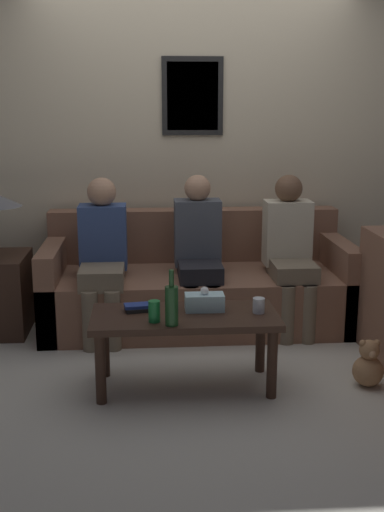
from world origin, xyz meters
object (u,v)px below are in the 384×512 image
object	(u,v)px
couch_main	(197,286)
coffee_table	(185,325)
person_left	(103,252)
person_right	(290,248)
teddy_bear	(368,366)
person_middle	(198,249)
wine_bottle	(172,304)
drinking_glass	(259,305)

from	to	relation	value
couch_main	coffee_table	world-z (taller)	couch_main
coffee_table	person_left	world-z (taller)	person_left
person_right	teddy_bear	bearing A→B (deg)	-76.11
person_right	person_middle	bearing A→B (deg)	176.98
person_right	teddy_bear	size ratio (longest dim) A/B	3.92
person_left	teddy_bear	bearing A→B (deg)	-32.10
teddy_bear	person_middle	bearing A→B (deg)	130.82
couch_main	wine_bottle	bearing A→B (deg)	-100.56
person_right	couch_main	bearing A→B (deg)	164.48
couch_main	person_right	world-z (taller)	person_right
drinking_glass	person_right	size ratio (longest dim) A/B	0.08
coffee_table	wine_bottle	size ratio (longest dim) A/B	3.45
coffee_table	teddy_bear	distance (m)	1.12
drinking_glass	person_left	bearing A→B (deg)	135.40
person_left	drinking_glass	bearing A→B (deg)	-44.60
person_middle	teddy_bear	bearing A→B (deg)	-49.18
couch_main	person_right	bearing A→B (deg)	-15.52
drinking_glass	person_right	bearing A→B (deg)	67.57
person_left	person_middle	world-z (taller)	person_middle
person_middle	person_left	bearing A→B (deg)	-175.22
teddy_bear	wine_bottle	bearing A→B (deg)	-174.61
couch_main	wine_bottle	xyz separation A→B (m)	(-0.25, -1.33, 0.29)
person_right	teddy_bear	distance (m)	1.18
wine_bottle	teddy_bear	world-z (taller)	wine_bottle
person_middle	person_right	size ratio (longest dim) A/B	1.00
coffee_table	person_right	bearing A→B (deg)	49.18
couch_main	person_middle	xyz separation A→B (m)	(-0.00, -0.15, 0.33)
person_left	teddy_bear	world-z (taller)	person_left
person_middle	teddy_bear	distance (m)	1.50
drinking_glass	person_left	world-z (taller)	person_left
person_middle	teddy_bear	size ratio (longest dim) A/B	3.92
drinking_glass	teddy_bear	world-z (taller)	drinking_glass
drinking_glass	person_left	xyz separation A→B (m)	(-0.96, 0.95, 0.12)
coffee_table	wine_bottle	xyz separation A→B (m)	(-0.08, -0.18, 0.19)
couch_main	person_middle	bearing A→B (deg)	-90.67
couch_main	wine_bottle	world-z (taller)	couch_main
wine_bottle	person_middle	bearing A→B (deg)	78.21
person_left	person_middle	xyz separation A→B (m)	(0.69, 0.06, 0.00)
wine_bottle	person_left	world-z (taller)	person_left
person_right	wine_bottle	bearing A→B (deg)	-128.61
drinking_glass	teddy_bear	distance (m)	0.76
coffee_table	drinking_glass	xyz separation A→B (m)	(0.43, -0.01, 0.11)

